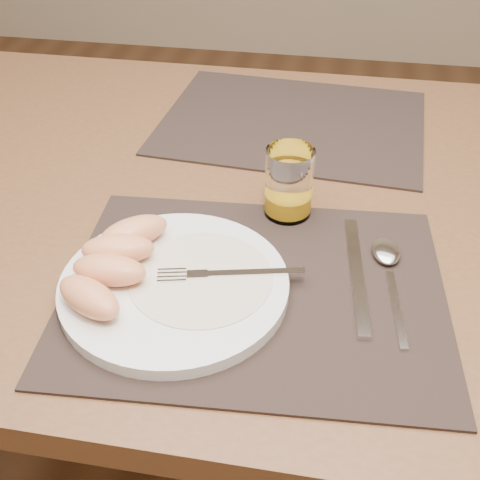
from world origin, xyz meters
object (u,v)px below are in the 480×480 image
object	(u,v)px
table	(265,234)
fork	(218,274)
placemat_near	(254,289)
juice_glass	(289,185)
plate	(174,285)
knife	(358,283)
spoon	(387,258)
placemat_far	(292,122)

from	to	relation	value
table	fork	distance (m)	0.25
placemat_near	juice_glass	distance (m)	0.17
placemat_near	plate	xyz separation A→B (m)	(-0.09, -0.02, 0.01)
knife	spoon	world-z (taller)	spoon
plate	placemat_far	bearing A→B (deg)	78.74
table	knife	distance (m)	0.25
table	juice_glass	world-z (taller)	juice_glass
knife	juice_glass	xyz separation A→B (m)	(-0.10, 0.14, 0.04)
juice_glass	knife	bearing A→B (deg)	-53.52
table	knife	bearing A→B (deg)	-54.73
fork	plate	bearing A→B (deg)	-160.40
placemat_near	fork	xyz separation A→B (m)	(-0.04, -0.00, 0.02)
placemat_near	plate	size ratio (longest dim) A/B	1.67
spoon	juice_glass	xyz separation A→B (m)	(-0.14, 0.09, 0.04)
knife	fork	bearing A→B (deg)	-169.64
placemat_near	juice_glass	bearing A→B (deg)	82.59
spoon	juice_glass	world-z (taller)	juice_glass
placemat_near	knife	bearing A→B (deg)	12.50
placemat_near	table	bearing A→B (deg)	94.04
knife	juice_glass	bearing A→B (deg)	126.48
fork	knife	size ratio (longest dim) A/B	0.79
plate	table	bearing A→B (deg)	72.27
fork	knife	world-z (taller)	fork
table	placemat_near	xyz separation A→B (m)	(0.02, -0.22, 0.09)
knife	spoon	xyz separation A→B (m)	(0.04, 0.05, 0.00)
placemat_far	spoon	world-z (taller)	spoon
table	spoon	size ratio (longest dim) A/B	7.28
placemat_far	fork	xyz separation A→B (m)	(-0.04, -0.44, 0.02)
placemat_near	juice_glass	xyz separation A→B (m)	(0.02, 0.16, 0.05)
fork	spoon	world-z (taller)	fork
table	plate	world-z (taller)	plate
placemat_near	plate	world-z (taller)	plate
placemat_near	placemat_far	distance (m)	0.44
placemat_far	spoon	xyz separation A→B (m)	(0.16, -0.36, 0.01)
placemat_far	plate	xyz separation A→B (m)	(-0.09, -0.46, 0.01)
placemat_near	spoon	distance (m)	0.17
placemat_far	fork	distance (m)	0.45
plate	placemat_near	bearing A→B (deg)	12.60
knife	placemat_far	bearing A→B (deg)	106.43
placemat_far	juice_glass	world-z (taller)	juice_glass
table	juice_glass	size ratio (longest dim) A/B	14.21
table	knife	world-z (taller)	knife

